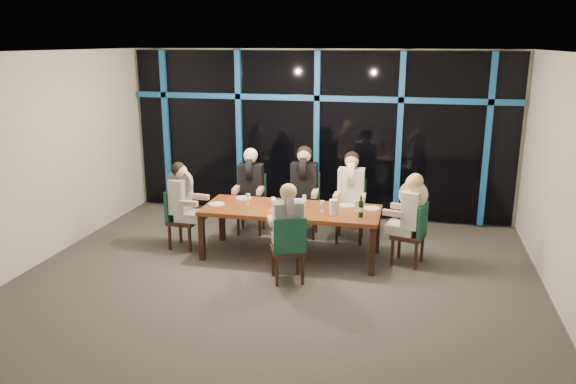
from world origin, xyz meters
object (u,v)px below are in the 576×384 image
Objects in this scene: chair_far_left at (252,200)px; wine_bottle at (361,209)px; diner_end_left at (183,193)px; diner_far_left at (250,179)px; water_pitcher at (334,207)px; diner_end_right at (410,205)px; diner_far_mid at (304,179)px; chair_end_right at (414,231)px; chair_far_mid at (304,201)px; diner_far_right at (351,184)px; dining_table at (291,213)px; diner_near_mid at (288,218)px; chair_far_right at (351,206)px; chair_end_left at (179,215)px; chair_near_mid at (289,246)px.

wine_bottle reaches higher than chair_far_left.
diner_end_left reaches higher than wine_bottle.
diner_far_left reaches higher than water_pitcher.
diner_far_mid is at bearing -101.92° from diner_end_right.
diner_end_left reaches higher than chair_end_right.
diner_far_mid is 1.31m from water_pitcher.
chair_far_mid is 1.06× the size of diner_far_right.
wine_bottle is (1.04, -0.20, 0.19)m from dining_table.
diner_near_mid is at bearing -111.54° from diner_far_right.
chair_far_left is 0.90m from chair_far_mid.
chair_far_mid is 1.98m from diner_end_right.
chair_far_right is at bearing -3.98° from diner_far_left.
diner_near_mid is (0.15, -0.87, 0.20)m from dining_table.
diner_end_left is at bearing -47.85° from diner_near_mid.
chair_far_right is 1.08× the size of chair_end_right.
diner_far_mid reaches higher than diner_end_left.
dining_table is at bearing -133.35° from diner_far_right.
diner_end_left is at bearing -90.00° from chair_end_left.
diner_far_left is at bearing -175.32° from chair_far_mid.
chair_far_left is 1.08× the size of diner_end_left.
chair_far_right is 3.18× the size of wine_bottle.
diner_far_right is at bearing -66.14° from chair_end_left.
chair_end_right is 0.97× the size of diner_far_left.
diner_end_left is at bearing -73.51° from diner_end_right.
diner_far_right reaches higher than diner_end_left.
chair_far_left is 1.67m from chair_far_right.
diner_far_left is at bearing 176.73° from diner_far_right.
chair_far_mid reaches higher than chair_end_right.
diner_end_right reaches higher than chair_end_left.
diner_far_right reaches higher than chair_end_right.
chair_near_mid is (1.96, -0.93, -0.00)m from chair_end_left.
diner_far_right is at bearing -131.14° from chair_near_mid.
chair_far_mid reaches higher than dining_table.
wine_bottle reaches higher than chair_far_right.
diner_near_mid reaches higher than dining_table.
diner_far_mid is 1.10× the size of diner_near_mid.
chair_far_mid is 2.03m from chair_end_right.
diner_near_mid is at bearing -65.06° from diner_far_left.
dining_table is 2.69× the size of diner_far_right.
chair_far_mid is 1.41m from water_pitcher.
wine_bottle is (-0.67, -0.29, -0.01)m from diner_end_right.
wine_bottle is at bearing -89.08° from diner_end_left.
water_pitcher reaches higher than chair_end_right.
chair_far_mid is 0.88m from diner_far_right.
dining_table is 0.70m from water_pitcher.
diner_near_mid is at bearing -43.66° from diner_end_right.
water_pitcher is at bearing -149.25° from diner_near_mid.
chair_end_left is at bearing -48.54° from chair_near_mid.
diner_end_right is at bearing -44.49° from chair_far_right.
chair_end_right is (2.69, -0.93, -0.03)m from chair_far_left.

